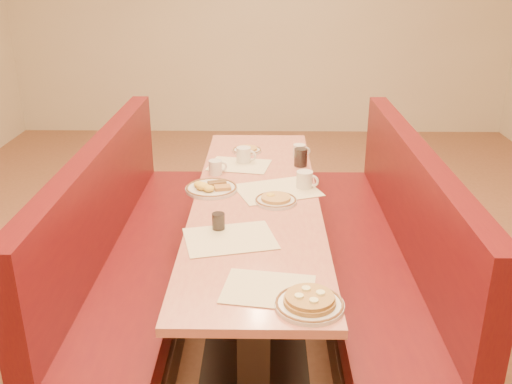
{
  "coord_description": "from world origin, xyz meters",
  "views": [
    {
      "loc": [
        0.04,
        -2.98,
        1.99
      ],
      "look_at": [
        0.0,
        -0.17,
        0.85
      ],
      "focal_mm": 40.0,
      "sensor_mm": 36.0,
      "label": 1
    }
  ],
  "objects_px": {
    "booth_left": "(133,257)",
    "soda_tumbler_mid": "(301,157)",
    "pancake_plate": "(310,302)",
    "eggs_plate": "(211,188)",
    "coffee_mug_b": "(216,167)",
    "booth_right": "(380,259)",
    "diner_table": "(256,256)",
    "soda_tumbler_near": "(218,222)",
    "coffee_mug_a": "(305,180)",
    "coffee_mug_c": "(300,151)",
    "coffee_mug_d": "(244,155)"
  },
  "relations": [
    {
      "from": "coffee_mug_b",
      "to": "coffee_mug_c",
      "type": "bearing_deg",
      "value": 11.49
    },
    {
      "from": "diner_table",
      "to": "soda_tumbler_near",
      "type": "distance_m",
      "value": 0.62
    },
    {
      "from": "pancake_plate",
      "to": "coffee_mug_a",
      "type": "distance_m",
      "value": 1.25
    },
    {
      "from": "coffee_mug_b",
      "to": "eggs_plate",
      "type": "bearing_deg",
      "value": -112.2
    },
    {
      "from": "booth_left",
      "to": "coffee_mug_b",
      "type": "relative_size",
      "value": 21.43
    },
    {
      "from": "pancake_plate",
      "to": "eggs_plate",
      "type": "distance_m",
      "value": 1.29
    },
    {
      "from": "soda_tumbler_near",
      "to": "coffee_mug_d",
      "type": "bearing_deg",
      "value": 84.83
    },
    {
      "from": "coffee_mug_b",
      "to": "coffee_mug_c",
      "type": "xyz_separation_m",
      "value": [
        0.54,
        0.34,
        -0.0
      ]
    },
    {
      "from": "booth_right",
      "to": "soda_tumbler_mid",
      "type": "relative_size",
      "value": 21.33
    },
    {
      "from": "coffee_mug_c",
      "to": "coffee_mug_d",
      "type": "bearing_deg",
      "value": -158.53
    },
    {
      "from": "booth_right",
      "to": "pancake_plate",
      "type": "bearing_deg",
      "value": -114.96
    },
    {
      "from": "coffee_mug_b",
      "to": "soda_tumbler_mid",
      "type": "height_order",
      "value": "soda_tumbler_mid"
    },
    {
      "from": "soda_tumbler_near",
      "to": "diner_table",
      "type": "bearing_deg",
      "value": 66.62
    },
    {
      "from": "pancake_plate",
      "to": "coffee_mug_b",
      "type": "distance_m",
      "value": 1.55
    },
    {
      "from": "coffee_mug_b",
      "to": "pancake_plate",
      "type": "bearing_deg",
      "value": -92.68
    },
    {
      "from": "coffee_mug_a",
      "to": "soda_tumbler_mid",
      "type": "distance_m",
      "value": 0.4
    },
    {
      "from": "diner_table",
      "to": "soda_tumbler_mid",
      "type": "xyz_separation_m",
      "value": [
        0.28,
        0.54,
        0.43
      ]
    },
    {
      "from": "coffee_mug_d",
      "to": "soda_tumbler_near",
      "type": "bearing_deg",
      "value": -79.71
    },
    {
      "from": "coffee_mug_c",
      "to": "soda_tumbler_mid",
      "type": "bearing_deg",
      "value": -86.69
    },
    {
      "from": "booth_left",
      "to": "soda_tumbler_mid",
      "type": "xyz_separation_m",
      "value": [
        1.01,
        0.54,
        0.45
      ]
    },
    {
      "from": "booth_left",
      "to": "eggs_plate",
      "type": "relative_size",
      "value": 8.25
    },
    {
      "from": "coffee_mug_c",
      "to": "coffee_mug_d",
      "type": "height_order",
      "value": "coffee_mug_d"
    },
    {
      "from": "coffee_mug_b",
      "to": "coffee_mug_d",
      "type": "relative_size",
      "value": 0.86
    },
    {
      "from": "coffee_mug_c",
      "to": "coffee_mug_a",
      "type": "bearing_deg",
      "value": -85.51
    },
    {
      "from": "eggs_plate",
      "to": "soda_tumbler_mid",
      "type": "distance_m",
      "value": 0.71
    },
    {
      "from": "diner_table",
      "to": "coffee_mug_a",
      "type": "bearing_deg",
      "value": 27.74
    },
    {
      "from": "eggs_plate",
      "to": "coffee_mug_c",
      "type": "xyz_separation_m",
      "value": [
        0.55,
        0.62,
        0.03
      ]
    },
    {
      "from": "pancake_plate",
      "to": "soda_tumbler_mid",
      "type": "height_order",
      "value": "soda_tumbler_mid"
    },
    {
      "from": "booth_right",
      "to": "coffee_mug_b",
      "type": "height_order",
      "value": "booth_right"
    },
    {
      "from": "eggs_plate",
      "to": "soda_tumbler_near",
      "type": "height_order",
      "value": "soda_tumbler_near"
    },
    {
      "from": "soda_tumbler_near",
      "to": "coffee_mug_a",
      "type": "bearing_deg",
      "value": 50.76
    },
    {
      "from": "diner_table",
      "to": "pancake_plate",
      "type": "xyz_separation_m",
      "value": [
        0.22,
        -1.1,
        0.4
      ]
    },
    {
      "from": "booth_right",
      "to": "coffee_mug_b",
      "type": "xyz_separation_m",
      "value": [
        -0.99,
        0.38,
        0.44
      ]
    },
    {
      "from": "booth_right",
      "to": "coffee_mug_a",
      "type": "relative_size",
      "value": 18.91
    },
    {
      "from": "pancake_plate",
      "to": "soda_tumbler_mid",
      "type": "relative_size",
      "value": 2.31
    },
    {
      "from": "booth_left",
      "to": "soda_tumbler_near",
      "type": "xyz_separation_m",
      "value": [
        0.55,
        -0.42,
        0.43
      ]
    },
    {
      "from": "pancake_plate",
      "to": "coffee_mug_c",
      "type": "relative_size",
      "value": 2.29
    },
    {
      "from": "coffee_mug_a",
      "to": "soda_tumbler_near",
      "type": "bearing_deg",
      "value": -106.83
    },
    {
      "from": "diner_table",
      "to": "booth_left",
      "type": "height_order",
      "value": "booth_left"
    },
    {
      "from": "coffee_mug_a",
      "to": "coffee_mug_b",
      "type": "distance_m",
      "value": 0.59
    },
    {
      "from": "booth_left",
      "to": "eggs_plate",
      "type": "bearing_deg",
      "value": 11.93
    },
    {
      "from": "coffee_mug_c",
      "to": "soda_tumbler_near",
      "type": "xyz_separation_m",
      "value": [
        -0.47,
        -1.14,
        -0.0
      ]
    },
    {
      "from": "pancake_plate",
      "to": "soda_tumbler_mid",
      "type": "bearing_deg",
      "value": 87.92
    },
    {
      "from": "booth_right",
      "to": "eggs_plate",
      "type": "bearing_deg",
      "value": 174.38
    },
    {
      "from": "coffee_mug_a",
      "to": "soda_tumbler_near",
      "type": "height_order",
      "value": "coffee_mug_a"
    },
    {
      "from": "soda_tumbler_near",
      "to": "eggs_plate",
      "type": "bearing_deg",
      "value": 99.24
    },
    {
      "from": "coffee_mug_d",
      "to": "soda_tumbler_near",
      "type": "distance_m",
      "value": 1.03
    },
    {
      "from": "pancake_plate",
      "to": "coffee_mug_b",
      "type": "relative_size",
      "value": 2.32
    },
    {
      "from": "booth_left",
      "to": "coffee_mug_b",
      "type": "height_order",
      "value": "booth_left"
    },
    {
      "from": "coffee_mug_b",
      "to": "soda_tumbler_near",
      "type": "bearing_deg",
      "value": -105.15
    }
  ]
}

